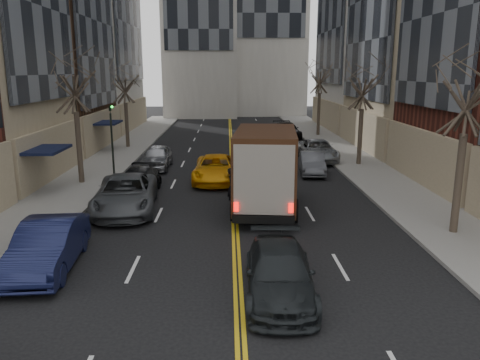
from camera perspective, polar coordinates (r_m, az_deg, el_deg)
The scene contains 19 objects.
sidewalk_left at distance 35.37m, azimuth -15.75°, elevation 2.29°, with size 4.00×66.00×0.15m, color slate.
sidewalk_right at distance 35.51m, azimuth 13.69°, elevation 2.45°, with size 4.00×66.00×0.15m, color slate.
tree_lf_mid at distance 27.99m, azimuth -19.71°, elevation 12.70°, with size 3.20×3.20×8.91m.
tree_lf_far at distance 40.57m, azimuth -13.94°, elevation 12.21°, with size 3.20×3.20×8.12m.
tree_rt_near at distance 19.87m, azimuth 26.31°, elevation 11.78°, with size 3.20×3.20×8.71m.
tree_rt_mid at distance 32.95m, azimuth 14.85°, elevation 12.25°, with size 3.20×3.20×8.32m.
tree_rt_far at distance 47.55m, azimuth 9.78°, elevation 13.37°, with size 3.20×3.20×9.11m.
traffic_signal at distance 29.76m, azimuth -15.39°, elevation 5.68°, with size 0.29×0.26×4.70m.
ups_truck at distance 22.00m, azimuth 3.15°, elevation 1.30°, with size 3.44×7.30×3.87m.
observer_sedan at distance 14.02m, azimuth 4.82°, elevation -11.24°, with size 2.17×4.92×1.41m.
taxi at distance 27.92m, azimuth -2.98°, elevation 1.38°, with size 2.54×5.50×1.53m, color #ED9D09.
pedestrian at distance 22.70m, azimuth -0.96°, elevation -0.88°, with size 0.70×0.46×1.92m, color black.
parked_lf_b at distance 16.94m, azimuth -22.39°, elevation -7.42°, with size 1.73×4.95×1.63m, color #111536.
parked_lf_c at distance 22.60m, azimuth -13.77°, elevation -1.68°, with size 2.75×5.95×1.65m, color #45484C.
parked_lf_d at distance 25.37m, azimuth -12.40°, elevation -0.30°, with size 1.94×4.76×1.38m, color black.
parked_lf_e at distance 32.07m, azimuth -10.12°, elevation 2.76°, with size 1.83×4.54×1.55m, color #93959A.
parked_rt_a at distance 30.29m, azimuth 8.77°, elevation 2.03°, with size 1.45×4.16×1.37m, color #4C4E54.
parked_rt_b at distance 34.81m, azimuth 9.44°, elevation 3.58°, with size 2.51×5.45×1.52m, color #A1A5A8.
parked_rt_c at distance 46.37m, azimuth 5.73°, elevation 6.06°, with size 2.08×5.12×1.49m, color black.
Camera 1 is at (-0.29, -6.67, 6.51)m, focal length 35.00 mm.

